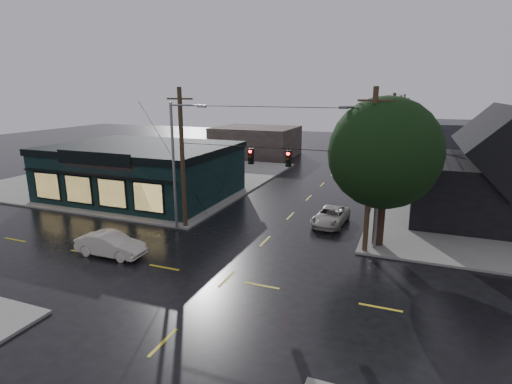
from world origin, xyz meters
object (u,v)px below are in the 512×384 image
at_px(sedan_cream, 111,244).
at_px(suv_silver, 331,216).
at_px(corner_tree, 384,153).
at_px(utility_pole_nw, 186,227).
at_px(utility_pole_ne, 364,252).

xyz_separation_m(sedan_cream, suv_silver, (11.47, 10.86, -0.08)).
bearing_deg(corner_tree, utility_pole_nw, -174.20).
relative_size(corner_tree, suv_silver, 2.06).
bearing_deg(corner_tree, sedan_cream, -153.44).
xyz_separation_m(corner_tree, utility_pole_nw, (-13.64, -1.39, -6.13)).
bearing_deg(utility_pole_ne, utility_pole_nw, 180.00).
height_order(utility_pole_nw, utility_pole_ne, same).
xyz_separation_m(utility_pole_ne, sedan_cream, (-14.54, -6.20, 0.72)).
distance_m(utility_pole_nw, sedan_cream, 6.43).
height_order(corner_tree, sedan_cream, corner_tree).
relative_size(utility_pole_ne, suv_silver, 2.20).
relative_size(corner_tree, utility_pole_nw, 0.94).
distance_m(sedan_cream, suv_silver, 15.80).
distance_m(corner_tree, utility_pole_nw, 15.02).
bearing_deg(utility_pole_nw, corner_tree, 5.80).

